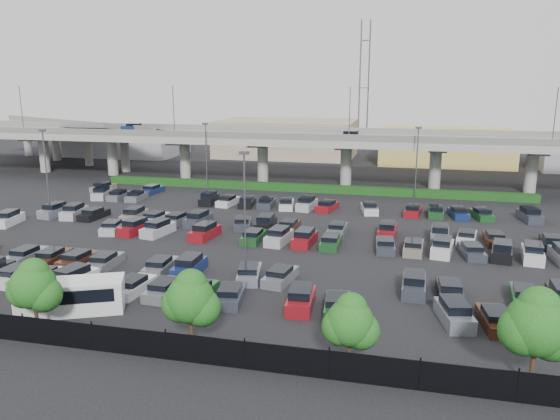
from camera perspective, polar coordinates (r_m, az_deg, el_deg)
name	(u,v)px	position (r m, az deg, el deg)	size (l,w,h in m)	color
ground	(267,235)	(60.23, -1.42, -2.66)	(280.00, 280.00, 0.00)	black
overpass	(315,141)	(89.77, 3.63, 7.17)	(150.00, 13.00, 15.80)	gray
on_ramp	(72,130)	(119.87, -20.88, 7.83)	(50.93, 30.13, 8.80)	gray
hedge	(308,188)	(83.86, 2.91, 2.30)	(66.00, 1.60, 1.10)	#103911
fence	(150,344)	(35.34, -13.41, -13.46)	(70.00, 0.10, 2.00)	black
tree_row	(170,296)	(35.16, -11.45, -8.82)	(65.07, 3.66, 5.94)	#332316
shuttle_bus	(71,295)	(43.23, -21.02, -8.31)	(7.97, 5.44, 2.43)	silver
parked_cars	(260,239)	(56.63, -2.06, -3.05)	(62.99, 41.65, 1.67)	black
light_poles	(235,175)	(61.85, -4.69, 3.65)	(66.90, 48.38, 10.30)	#49494E
distant_buildings	(397,143)	(118.51, 12.14, 6.84)	(138.00, 24.00, 9.00)	gray
comm_tower	(364,85)	(130.42, 8.77, 12.78)	(2.40, 2.40, 30.00)	#49494E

